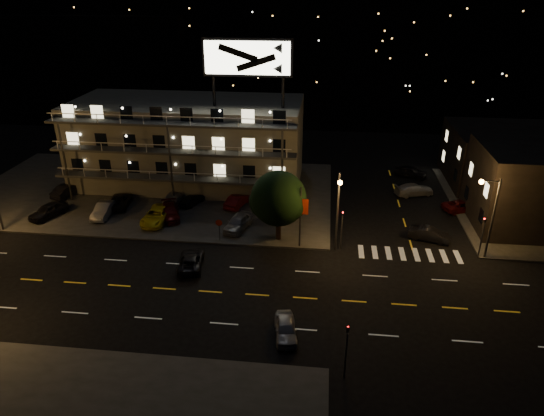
# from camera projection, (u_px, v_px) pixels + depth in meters

# --- Properties ---
(ground) EXTENTS (140.00, 140.00, 0.00)m
(ground) POSITION_uv_depth(u_px,v_px,m) (234.00, 293.00, 40.61)
(ground) COLOR black
(ground) RESTS_ON ground
(curb_nw) EXTENTS (44.00, 24.00, 0.15)m
(curb_nw) POSITION_uv_depth(u_px,v_px,m) (152.00, 191.00, 59.98)
(curb_nw) COLOR #323230
(curb_nw) RESTS_ON ground
(curb_ne) EXTENTS (16.00, 24.00, 0.15)m
(curb_ne) POSITION_uv_depth(u_px,v_px,m) (523.00, 209.00, 55.50)
(curb_ne) COLOR #323230
(curb_ne) RESTS_ON ground
(motel) EXTENTS (28.00, 13.80, 18.10)m
(motel) POSITION_uv_depth(u_px,v_px,m) (189.00, 142.00, 60.81)
(motel) COLOR gray
(motel) RESTS_ON ground
(side_bldg_back) EXTENTS (14.06, 12.00, 7.00)m
(side_bldg_back) POSITION_uv_depth(u_px,v_px,m) (507.00, 157.00, 61.23)
(side_bldg_back) COLOR black
(side_bldg_back) RESTS_ON ground
(hill_backdrop) EXTENTS (120.00, 25.00, 24.00)m
(hill_backdrop) POSITION_uv_depth(u_px,v_px,m) (265.00, 47.00, 98.11)
(hill_backdrop) COLOR black
(hill_backdrop) RESTS_ON ground
(streetlight_nc) EXTENTS (0.44, 1.92, 8.00)m
(streetlight_nc) POSITION_uv_depth(u_px,v_px,m) (338.00, 205.00, 44.77)
(streetlight_nc) COLOR #2D2D30
(streetlight_nc) RESTS_ON ground
(streetlight_ne) EXTENTS (1.92, 0.44, 8.00)m
(streetlight_ne) POSITION_uv_depth(u_px,v_px,m) (490.00, 210.00, 43.71)
(streetlight_ne) COLOR #2D2D30
(streetlight_ne) RESTS_ON ground
(signal_nw) EXTENTS (0.20, 0.27, 4.60)m
(signal_nw) POSITION_uv_depth(u_px,v_px,m) (342.00, 225.00, 46.24)
(signal_nw) COLOR #2D2D30
(signal_nw) RESTS_ON ground
(signal_sw) EXTENTS (0.20, 0.27, 4.60)m
(signal_sw) POSITION_uv_depth(u_px,v_px,m) (346.00, 347.00, 30.96)
(signal_sw) COLOR #2D2D30
(signal_sw) RESTS_ON ground
(signal_ne) EXTENTS (0.27, 0.20, 4.60)m
(signal_ne) POSITION_uv_depth(u_px,v_px,m) (483.00, 233.00, 44.92)
(signal_ne) COLOR #2D2D30
(signal_ne) RESTS_ON ground
(banner_north) EXTENTS (0.83, 0.16, 6.40)m
(banner_north) POSITION_uv_depth(u_px,v_px,m) (301.00, 216.00, 46.18)
(banner_north) COLOR #2D2D30
(banner_north) RESTS_ON ground
(stop_sign) EXTENTS (0.91, 0.11, 2.61)m
(stop_sign) POSITION_uv_depth(u_px,v_px,m) (219.00, 227.00, 47.89)
(stop_sign) COLOR #2D2D30
(stop_sign) RESTS_ON ground
(tree) EXTENTS (5.69, 5.48, 7.16)m
(tree) POSITION_uv_depth(u_px,v_px,m) (278.00, 200.00, 47.13)
(tree) COLOR black
(tree) RESTS_ON curb_nw
(lot_car_0) EXTENTS (3.40, 4.80, 1.52)m
(lot_car_0) POSITION_uv_depth(u_px,v_px,m) (48.00, 210.00, 53.12)
(lot_car_0) COLOR black
(lot_car_0) RESTS_ON curb_nw
(lot_car_1) EXTENTS (1.69, 4.47, 1.46)m
(lot_car_1) POSITION_uv_depth(u_px,v_px,m) (104.00, 210.00, 53.32)
(lot_car_1) COLOR gray
(lot_car_1) RESTS_ON curb_nw
(lot_car_2) EXTENTS (2.51, 5.26, 1.45)m
(lot_car_2) POSITION_uv_depth(u_px,v_px,m) (157.00, 215.00, 52.07)
(lot_car_2) COLOR yellow
(lot_car_2) RESTS_ON curb_nw
(lot_car_3) EXTENTS (3.39, 5.02, 1.35)m
(lot_car_3) POSITION_uv_depth(u_px,v_px,m) (170.00, 212.00, 52.97)
(lot_car_3) COLOR #560D0C
(lot_car_3) RESTS_ON curb_nw
(lot_car_4) EXTENTS (2.89, 4.80, 1.53)m
(lot_car_4) POSITION_uv_depth(u_px,v_px,m) (238.00, 222.00, 50.51)
(lot_car_4) COLOR gray
(lot_car_4) RESTS_ON curb_nw
(lot_car_5) EXTENTS (2.48, 4.65, 1.46)m
(lot_car_5) POSITION_uv_depth(u_px,v_px,m) (68.00, 190.00, 58.37)
(lot_car_5) COLOR black
(lot_car_5) RESTS_ON curb_nw
(lot_car_6) EXTENTS (2.83, 5.08, 1.35)m
(lot_car_6) POSITION_uv_depth(u_px,v_px,m) (120.00, 201.00, 55.69)
(lot_car_6) COLOR black
(lot_car_6) RESTS_ON curb_nw
(lot_car_7) EXTENTS (2.32, 4.52, 1.25)m
(lot_car_7) POSITION_uv_depth(u_px,v_px,m) (175.00, 197.00, 56.77)
(lot_car_7) COLOR gray
(lot_car_7) RESTS_ON curb_nw
(lot_car_8) EXTENTS (2.74, 3.87, 1.22)m
(lot_car_8) POSITION_uv_depth(u_px,v_px,m) (192.00, 200.00, 56.09)
(lot_car_8) COLOR black
(lot_car_8) RESTS_ON curb_nw
(lot_car_9) EXTENTS (2.64, 4.46, 1.39)m
(lot_car_9) POSITION_uv_depth(u_px,v_px,m) (237.00, 200.00, 55.67)
(lot_car_9) COLOR #560D0C
(lot_car_9) RESTS_ON curb_nw
(side_car_0) EXTENTS (4.34, 2.55, 1.35)m
(side_car_0) POSITION_uv_depth(u_px,v_px,m) (429.00, 234.00, 48.64)
(side_car_0) COLOR black
(side_car_0) RESTS_ON ground
(side_car_1) EXTENTS (4.84, 3.43, 1.23)m
(side_car_1) POSITION_uv_depth(u_px,v_px,m) (462.00, 206.00, 54.89)
(side_car_1) COLOR #560D0C
(side_car_1) RESTS_ON ground
(side_car_2) EXTENTS (5.19, 3.46, 1.40)m
(side_car_2) POSITION_uv_depth(u_px,v_px,m) (414.00, 190.00, 58.96)
(side_car_2) COLOR gray
(side_car_2) RESTS_ON ground
(side_car_3) EXTENTS (4.61, 3.36, 1.46)m
(side_car_3) POSITION_uv_depth(u_px,v_px,m) (410.00, 172.00, 64.30)
(side_car_3) COLOR black
(side_car_3) RESTS_ON ground
(road_car_east) EXTENTS (2.11, 4.00, 1.30)m
(road_car_east) POSITION_uv_depth(u_px,v_px,m) (286.00, 328.00, 35.55)
(road_car_east) COLOR gray
(road_car_east) RESTS_ON ground
(road_car_west) EXTENTS (2.71, 4.80, 1.26)m
(road_car_west) POSITION_uv_depth(u_px,v_px,m) (191.00, 260.00, 44.16)
(road_car_west) COLOR black
(road_car_west) RESTS_ON ground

